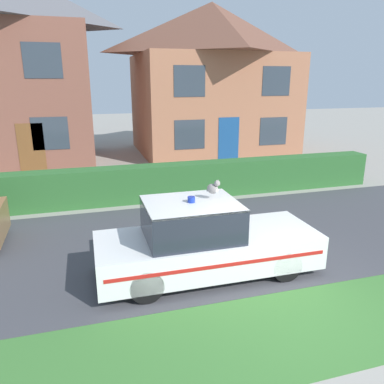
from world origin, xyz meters
TOP-DOWN VIEW (x-y plane):
  - ground_plane at (0.00, 0.00)m, footprint 80.00×80.00m
  - road_strip at (0.00, 3.32)m, footprint 28.00×5.37m
  - lawn_verge at (0.00, -0.37)m, footprint 28.00×2.03m
  - garden_hedge at (-1.02, 6.74)m, footprint 15.33×0.73m
  - police_car at (-1.11, 1.71)m, footprint 4.34×1.64m
  - cat at (-0.90, 1.77)m, footprint 0.27×0.33m
  - house_right at (3.45, 14.51)m, footprint 7.89×6.63m

SIDE VIEW (x-z plane):
  - ground_plane at x=0.00m, z-range 0.00..0.00m
  - lawn_verge at x=0.00m, z-range 0.00..0.01m
  - road_strip at x=0.00m, z-range 0.00..0.01m
  - garden_hedge at x=-1.02m, z-range 0.00..1.13m
  - police_car at x=-1.11m, z-range -0.12..1.49m
  - cat at x=-0.90m, z-range 1.60..1.89m
  - house_right at x=3.45m, z-range 0.08..7.50m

